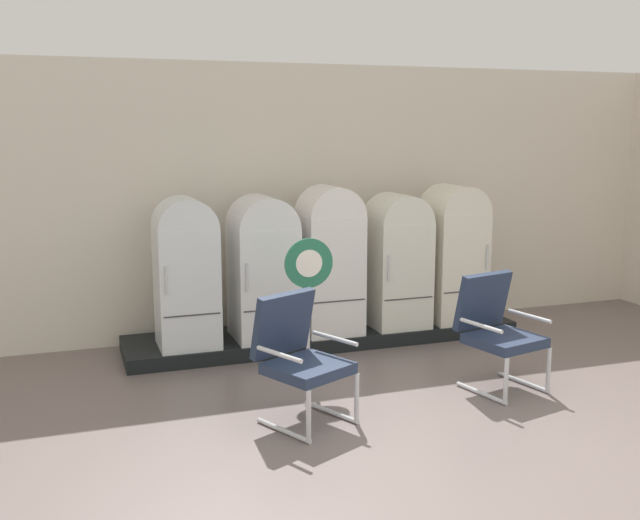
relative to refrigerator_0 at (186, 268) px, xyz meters
The scene contains 11 objects.
ground 3.42m from the refrigerator_0, 61.91° to the right, with size 12.00×10.00×0.05m, color #6E605D.
back_wall 1.82m from the refrigerator_0, 26.56° to the left, with size 11.76×0.12×3.08m.
display_plinth 1.79m from the refrigerator_0, ahead, with size 4.39×0.95×0.15m, color black.
refrigerator_0 is the anchor object (origin of this frame).
refrigerator_1 0.82m from the refrigerator_0, ahead, with size 0.65×0.72×1.52m.
refrigerator_2 1.56m from the refrigerator_0, ahead, with size 0.62×0.62×1.61m.
refrigerator_3 2.37m from the refrigerator_0, ahead, with size 0.62×0.65×1.50m.
refrigerator_4 3.08m from the refrigerator_0, ahead, with size 0.61×0.67×1.58m.
armchair_left 2.04m from the refrigerator_0, 72.85° to the right, with size 0.83×0.87×1.05m.
armchair_right 3.12m from the refrigerator_0, 34.60° to the right, with size 0.75×0.81×1.05m.
sign_stand 1.44m from the refrigerator_0, 46.42° to the right, with size 0.47×0.32×1.37m.
Camera 1 is at (-2.68, -4.50, 2.38)m, focal length 41.40 mm.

